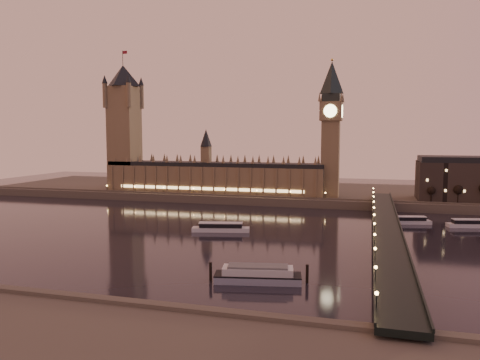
{
  "coord_description": "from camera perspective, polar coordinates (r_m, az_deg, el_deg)",
  "views": [
    {
      "loc": [
        83.77,
        -238.79,
        53.29
      ],
      "look_at": [
        6.89,
        35.0,
        25.87
      ],
      "focal_mm": 35.0,
      "sensor_mm": 36.0,
      "label": 1
    }
  ],
  "objects": [
    {
      "name": "cruise_boat_b",
      "position": [
        300.43,
        19.96,
        -4.65
      ],
      "size": [
        25.68,
        11.88,
        4.6
      ],
      "rotation": [
        0.0,
        0.0,
        0.24
      ],
      "color": "silver",
      "rests_on": "ground"
    },
    {
      "name": "cruise_boat_c",
      "position": [
        302.71,
        26.09,
        -4.8
      ],
      "size": [
        24.67,
        11.63,
        4.77
      ],
      "rotation": [
        0.0,
        0.0,
        0.23
      ],
      "color": "silver",
      "rests_on": "ground"
    },
    {
      "name": "bare_tree_0",
      "position": [
        352.07,
        22.03,
        -1.07
      ],
      "size": [
        6.19,
        6.19,
        12.59
      ],
      "color": "black",
      "rests_on": "ground"
    },
    {
      "name": "big_ben",
      "position": [
        361.17,
        11.03,
        7.1
      ],
      "size": [
        17.68,
        17.68,
        104.0
      ],
      "color": "brown",
      "rests_on": "ground"
    },
    {
      "name": "victoria_tower",
      "position": [
        413.68,
        -13.94,
        7.08
      ],
      "size": [
        31.68,
        31.68,
        118.0
      ],
      "color": "brown",
      "rests_on": "ground"
    },
    {
      "name": "ground",
      "position": [
        258.61,
        -3.59,
        -6.4
      ],
      "size": [
        700.0,
        700.0,
        0.0
      ],
      "primitive_type": "plane",
      "color": "black",
      "rests_on": "ground"
    },
    {
      "name": "cruise_boat_a",
      "position": [
        260.3,
        -2.36,
        -5.81
      ],
      "size": [
        32.44,
        13.81,
        5.07
      ],
      "rotation": [
        0.0,
        0.0,
        0.23
      ],
      "color": "silver",
      "rests_on": "ground"
    },
    {
      "name": "far_embankment",
      "position": [
        410.45,
        8.04,
        -1.59
      ],
      "size": [
        560.0,
        130.0,
        6.0
      ],
      "primitive_type": "cube",
      "color": "#423D35",
      "rests_on": "ground"
    },
    {
      "name": "moored_barge",
      "position": [
        173.06,
        2.18,
        -11.46
      ],
      "size": [
        35.7,
        14.56,
        6.66
      ],
      "rotation": [
        0.0,
        0.0,
        0.19
      ],
      "color": "#828BA5",
      "rests_on": "ground"
    },
    {
      "name": "bare_tree_1",
      "position": [
        354.39,
        24.77,
        -1.14
      ],
      "size": [
        6.19,
        6.19,
        12.59
      ],
      "color": "black",
      "rests_on": "ground"
    },
    {
      "name": "westminster_bridge",
      "position": [
        243.65,
        17.31,
        -6.05
      ],
      "size": [
        13.2,
        260.0,
        15.3
      ],
      "color": "black",
      "rests_on": "ground"
    },
    {
      "name": "palace_of_westminster",
      "position": [
        381.83,
        -3.31,
        0.75
      ],
      "size": [
        180.0,
        26.62,
        52.0
      ],
      "color": "brown",
      "rests_on": "ground"
    }
  ]
}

